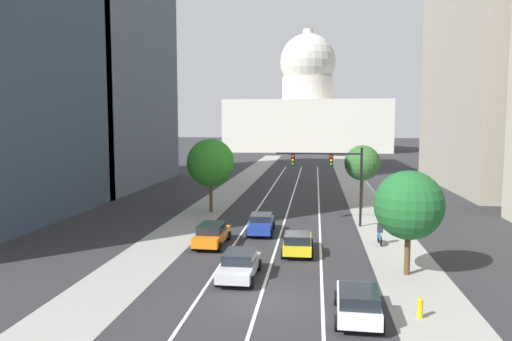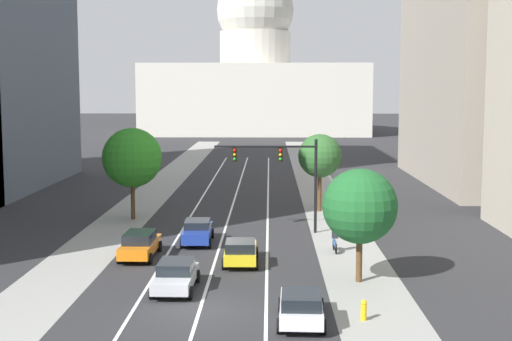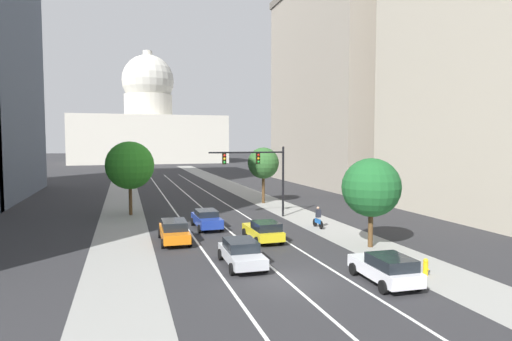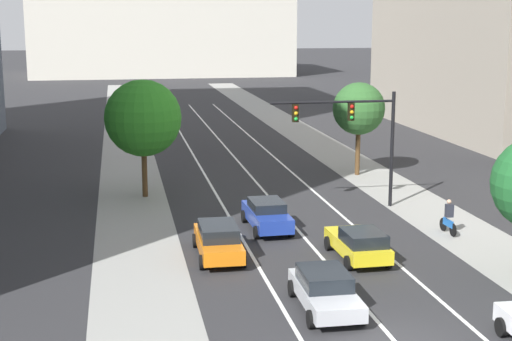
{
  "view_description": "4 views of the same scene",
  "coord_description": "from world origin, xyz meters",
  "px_view_note": "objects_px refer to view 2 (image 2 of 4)",
  "views": [
    {
      "loc": [
        2.57,
        -22.44,
        8.49
      ],
      "look_at": [
        -1.75,
        12.91,
        4.93
      ],
      "focal_mm": 34.35,
      "sensor_mm": 36.0,
      "label": 1
    },
    {
      "loc": [
        3.11,
        -31.29,
        9.93
      ],
      "look_at": [
        2.08,
        23.05,
        3.64
      ],
      "focal_mm": 50.77,
      "sensor_mm": 36.0,
      "label": 2
    },
    {
      "loc": [
        -7.62,
        -19.81,
        6.97
      ],
      "look_at": [
        2.34,
        13.12,
        4.6
      ],
      "focal_mm": 30.56,
      "sensor_mm": 36.0,
      "label": 3
    },
    {
      "loc": [
        -8.63,
        -21.69,
        10.33
      ],
      "look_at": [
        -1.82,
        15.19,
        2.78
      ],
      "focal_mm": 53.12,
      "sensor_mm": 36.0,
      "label": 4
    }
  ],
  "objects_px": {
    "car_silver": "(176,275)",
    "street_tree_mid_right": "(360,206)",
    "car_white": "(301,306)",
    "street_tree_near_left": "(132,158)",
    "fire_hydrant": "(364,310)",
    "car_orange": "(140,244)",
    "car_yellow": "(241,251)",
    "traffic_signal_mast": "(284,166)",
    "capitol_building": "(255,79)",
    "cyclist": "(335,238)",
    "street_tree_near_right": "(320,156)",
    "car_blue": "(197,231)"
  },
  "relations": [
    {
      "from": "street_tree_mid_right",
      "to": "car_yellow",
      "type": "bearing_deg",
      "value": 150.08
    },
    {
      "from": "car_white",
      "to": "cyclist",
      "type": "bearing_deg",
      "value": -9.01
    },
    {
      "from": "car_silver",
      "to": "street_tree_mid_right",
      "type": "relative_size",
      "value": 0.77
    },
    {
      "from": "fire_hydrant",
      "to": "street_tree_near_left",
      "type": "distance_m",
      "value": 27.86
    },
    {
      "from": "traffic_signal_mast",
      "to": "cyclist",
      "type": "height_order",
      "value": "traffic_signal_mast"
    },
    {
      "from": "traffic_signal_mast",
      "to": "cyclist",
      "type": "relative_size",
      "value": 4.06
    },
    {
      "from": "street_tree_near_left",
      "to": "traffic_signal_mast",
      "type": "bearing_deg",
      "value": -23.26
    },
    {
      "from": "car_silver",
      "to": "car_yellow",
      "type": "distance_m",
      "value": 6.02
    },
    {
      "from": "cyclist",
      "to": "fire_hydrant",
      "type": "bearing_deg",
      "value": 177.77
    },
    {
      "from": "capitol_building",
      "to": "car_white",
      "type": "height_order",
      "value": "capitol_building"
    },
    {
      "from": "fire_hydrant",
      "to": "street_tree_mid_right",
      "type": "xyz_separation_m",
      "value": [
        0.55,
        6.18,
        3.45
      ]
    },
    {
      "from": "car_white",
      "to": "car_orange",
      "type": "relative_size",
      "value": 0.91
    },
    {
      "from": "street_tree_near_left",
      "to": "car_blue",
      "type": "bearing_deg",
      "value": -55.45
    },
    {
      "from": "capitol_building",
      "to": "car_blue",
      "type": "xyz_separation_m",
      "value": [
        -1.49,
        -109.84,
        -10.73
      ]
    },
    {
      "from": "car_yellow",
      "to": "street_tree_near_left",
      "type": "distance_m",
      "value": 16.74
    },
    {
      "from": "traffic_signal_mast",
      "to": "street_tree_near_right",
      "type": "relative_size",
      "value": 1.12
    },
    {
      "from": "car_blue",
      "to": "street_tree_mid_right",
      "type": "distance_m",
      "value": 13.3
    },
    {
      "from": "capitol_building",
      "to": "cyclist",
      "type": "height_order",
      "value": "capitol_building"
    },
    {
      "from": "car_yellow",
      "to": "street_tree_near_right",
      "type": "xyz_separation_m",
      "value": [
        5.63,
        17.59,
        3.7
      ]
    },
    {
      "from": "car_silver",
      "to": "traffic_signal_mast",
      "type": "height_order",
      "value": "traffic_signal_mast"
    },
    {
      "from": "capitol_building",
      "to": "fire_hydrant",
      "type": "bearing_deg",
      "value": -86.73
    },
    {
      "from": "traffic_signal_mast",
      "to": "fire_hydrant",
      "type": "bearing_deg",
      "value": -80.65
    },
    {
      "from": "car_yellow",
      "to": "street_tree_mid_right",
      "type": "height_order",
      "value": "street_tree_mid_right"
    },
    {
      "from": "street_tree_mid_right",
      "to": "street_tree_near_right",
      "type": "bearing_deg",
      "value": 91.57
    },
    {
      "from": "car_yellow",
      "to": "car_blue",
      "type": "height_order",
      "value": "car_blue"
    },
    {
      "from": "car_orange",
      "to": "street_tree_near_left",
      "type": "bearing_deg",
      "value": 13.36
    },
    {
      "from": "car_white",
      "to": "car_orange",
      "type": "distance_m",
      "value": 14.76
    },
    {
      "from": "cyclist",
      "to": "car_orange",
      "type": "bearing_deg",
      "value": 95.34
    },
    {
      "from": "traffic_signal_mast",
      "to": "capitol_building",
      "type": "bearing_deg",
      "value": 92.19
    },
    {
      "from": "car_white",
      "to": "car_yellow",
      "type": "bearing_deg",
      "value": 18.17
    },
    {
      "from": "car_white",
      "to": "car_silver",
      "type": "bearing_deg",
      "value": 51.86
    },
    {
      "from": "car_silver",
      "to": "fire_hydrant",
      "type": "xyz_separation_m",
      "value": [
        8.63,
        -4.52,
        -0.28
      ]
    },
    {
      "from": "car_orange",
      "to": "traffic_signal_mast",
      "type": "distance_m",
      "value": 11.93
    },
    {
      "from": "car_orange",
      "to": "street_tree_mid_right",
      "type": "xyz_separation_m",
      "value": [
        12.16,
        -5.09,
        3.12
      ]
    },
    {
      "from": "traffic_signal_mast",
      "to": "fire_hydrant",
      "type": "relative_size",
      "value": 7.68
    },
    {
      "from": "car_orange",
      "to": "car_silver",
      "type": "bearing_deg",
      "value": -155.3
    },
    {
      "from": "car_silver",
      "to": "cyclist",
      "type": "relative_size",
      "value": 2.61
    },
    {
      "from": "car_white",
      "to": "car_orange",
      "type": "height_order",
      "value": "car_orange"
    },
    {
      "from": "car_yellow",
      "to": "car_white",
      "type": "bearing_deg",
      "value": -164.78
    },
    {
      "from": "cyclist",
      "to": "street_tree_mid_right",
      "type": "xyz_separation_m",
      "value": [
        0.63,
        -6.69,
        3.07
      ]
    },
    {
      "from": "fire_hydrant",
      "to": "street_tree_near_left",
      "type": "bearing_deg",
      "value": 121.32
    },
    {
      "from": "street_tree_mid_right",
      "to": "street_tree_near_left",
      "type": "distance_m",
      "value": 22.86
    },
    {
      "from": "car_blue",
      "to": "street_tree_near_right",
      "type": "distance_m",
      "value": 15.27
    },
    {
      "from": "street_tree_near_left",
      "to": "cyclist",
      "type": "bearing_deg",
      "value": -36.82
    },
    {
      "from": "fire_hydrant",
      "to": "cyclist",
      "type": "distance_m",
      "value": 12.88
    },
    {
      "from": "car_yellow",
      "to": "fire_hydrant",
      "type": "distance_m",
      "value": 11.28
    },
    {
      "from": "car_white",
      "to": "street_tree_near_left",
      "type": "relative_size",
      "value": 0.63
    },
    {
      "from": "car_yellow",
      "to": "cyclist",
      "type": "relative_size",
      "value": 2.5
    },
    {
      "from": "street_tree_near_right",
      "to": "car_white",
      "type": "bearing_deg",
      "value": -95.46
    },
    {
      "from": "fire_hydrant",
      "to": "street_tree_mid_right",
      "type": "distance_m",
      "value": 7.1
    }
  ]
}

